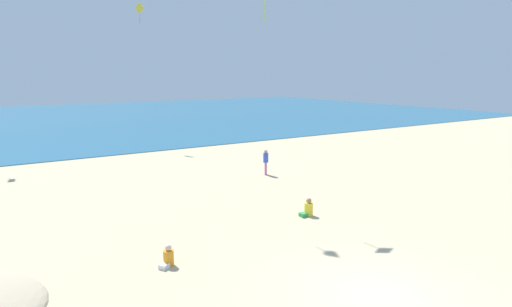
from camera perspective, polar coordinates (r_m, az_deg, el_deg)
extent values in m
plane|color=#C6B58C|center=(20.45, -5.88, -6.73)|extent=(120.00, 120.00, 0.00)
cube|color=#236084|center=(63.37, -24.82, 4.01)|extent=(120.00, 60.00, 0.05)
cylinder|color=yellow|center=(18.98, 6.88, -7.23)|extent=(0.38, 0.38, 0.56)
sphere|color=#A87A5B|center=(18.86, 6.90, -6.13)|extent=(0.22, 0.22, 0.22)
cube|color=green|center=(18.90, 6.32, -7.92)|extent=(0.42, 0.30, 0.16)
cylinder|color=#D8599E|center=(26.36, 1.28, -1.93)|extent=(0.13, 0.13, 0.76)
cylinder|color=#D8599E|center=(26.20, 1.27, -2.01)|extent=(0.13, 0.13, 0.76)
cylinder|color=blue|center=(26.15, 1.28, -0.54)|extent=(0.42, 0.42, 0.57)
sphere|color=tan|center=(26.08, 1.29, 0.27)|extent=(0.21, 0.21, 0.21)
cylinder|color=orange|center=(14.48, -11.33, -13.21)|extent=(0.45, 0.45, 0.50)
sphere|color=beige|center=(14.35, -11.38, -11.96)|extent=(0.20, 0.20, 0.20)
cube|color=white|center=(14.41, -11.81, -14.13)|extent=(0.45, 0.41, 0.15)
cylinder|color=#99DB33|center=(19.89, 1.15, 18.20)|extent=(0.04, 0.07, 0.90)
cube|color=yellow|center=(39.70, -14.96, 17.84)|extent=(0.51, 0.79, 0.90)
cylinder|color=#DB3DA8|center=(39.60, -14.91, 16.71)|extent=(0.15, 0.11, 0.95)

